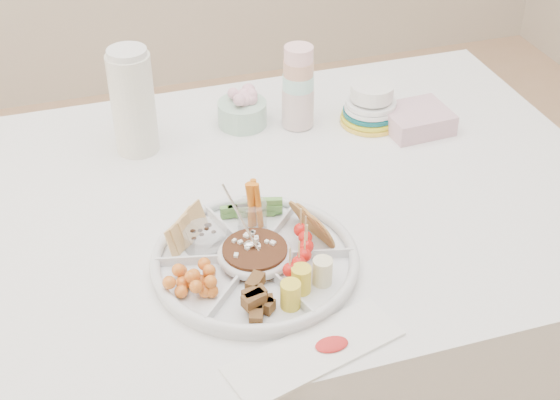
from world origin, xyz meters
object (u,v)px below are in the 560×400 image
object	(u,v)px
dining_table	(263,324)
chair	(552,171)
plate_stack	(371,105)
thermos	(133,100)
party_tray	(255,258)

from	to	relation	value
dining_table	chair	bearing A→B (deg)	11.88
chair	plate_stack	xyz separation A→B (m)	(-0.55, 0.03, 0.28)
chair	thermos	xyz separation A→B (m)	(-1.10, 0.08, 0.36)
thermos	plate_stack	world-z (taller)	thermos
party_tray	plate_stack	size ratio (longest dim) A/B	2.63
chair	thermos	size ratio (longest dim) A/B	4.16
party_tray	plate_stack	distance (m)	0.59
plate_stack	party_tray	bearing A→B (deg)	-133.78
dining_table	chair	size ratio (longest dim) A/B	1.45
thermos	plate_stack	xyz separation A→B (m)	(0.55, -0.05, -0.08)
chair	party_tray	bearing A→B (deg)	-151.85
thermos	chair	bearing A→B (deg)	-3.97
chair	party_tray	size ratio (longest dim) A/B	2.76
plate_stack	chair	bearing A→B (deg)	-2.85
dining_table	party_tray	distance (m)	0.46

